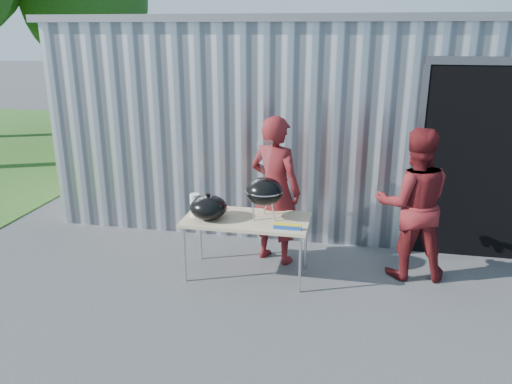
% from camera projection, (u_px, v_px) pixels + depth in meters
% --- Properties ---
extents(ground, '(80.00, 80.00, 0.00)m').
position_uv_depth(ground, '(234.00, 296.00, 5.70)').
color(ground, '#404043').
extents(building, '(8.20, 6.20, 3.10)m').
position_uv_depth(building, '(339.00, 106.00, 9.33)').
color(building, silver).
rests_on(building, ground).
extents(folding_table, '(1.50, 0.75, 0.75)m').
position_uv_depth(folding_table, '(247.00, 221.00, 5.99)').
color(folding_table, tan).
rests_on(folding_table, ground).
extents(kettle_grill, '(0.45, 0.45, 0.94)m').
position_uv_depth(kettle_grill, '(264.00, 185.00, 5.85)').
color(kettle_grill, black).
rests_on(kettle_grill, folding_table).
extents(grill_lid, '(0.44, 0.44, 0.32)m').
position_uv_depth(grill_lid, '(208.00, 207.00, 5.93)').
color(grill_lid, black).
rests_on(grill_lid, folding_table).
extents(paper_towels, '(0.12, 0.12, 0.28)m').
position_uv_depth(paper_towels, '(195.00, 205.00, 6.01)').
color(paper_towels, white).
rests_on(paper_towels, folding_table).
extents(white_tub, '(0.20, 0.15, 0.10)m').
position_uv_depth(white_tub, '(206.00, 207.00, 6.23)').
color(white_tub, white).
rests_on(white_tub, folding_table).
extents(foil_box, '(0.32, 0.06, 0.06)m').
position_uv_depth(foil_box, '(287.00, 227.00, 5.64)').
color(foil_box, '#18449D').
rests_on(foil_box, folding_table).
extents(person_cook, '(0.82, 0.69, 1.92)m').
position_uv_depth(person_cook, '(275.00, 190.00, 6.34)').
color(person_cook, maroon).
rests_on(person_cook, ground).
extents(person_bystander, '(0.97, 0.79, 1.85)m').
position_uv_depth(person_bystander, '(413.00, 204.00, 5.94)').
color(person_bystander, maroon).
rests_on(person_bystander, ground).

